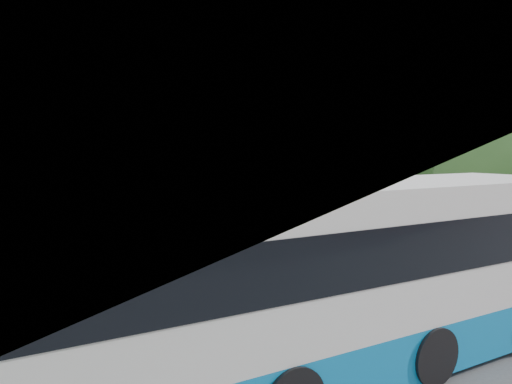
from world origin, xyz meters
name	(u,v)px	position (x,y,z in m)	size (l,w,h in m)	color
ground	(286,247)	(0.00, 0.00, 0.00)	(120.00, 120.00, 0.00)	#4C4C4F
hills	(330,221)	(6.19, 5.29, 0.00)	(146.00, 149.00, 26.00)	#1E3D19
platform	(249,232)	(0.00, 3.30, 0.15)	(26.00, 3.20, 0.30)	#9E9E99
yellow_line	(262,233)	(0.00, 2.00, 0.30)	(26.00, 0.10, 0.01)	yellow
train	(185,189)	(-2.18, 6.00, 2.06)	(20.44, 3.01, 3.74)	black
catenary_mast_west	(74,157)	(-7.00, 8.56, 3.65)	(0.18, 1.80, 7.00)	slate
catenary_mast_east	(310,155)	(7.00, 8.56, 3.65)	(0.18, 1.80, 7.00)	slate
bus	(316,284)	(-5.59, -10.20, 1.66)	(12.72, 3.53, 3.43)	#0D7BC5
lamp_post	(320,168)	(-0.81, -3.53, 3.41)	(0.39, 1.05, 5.71)	slate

